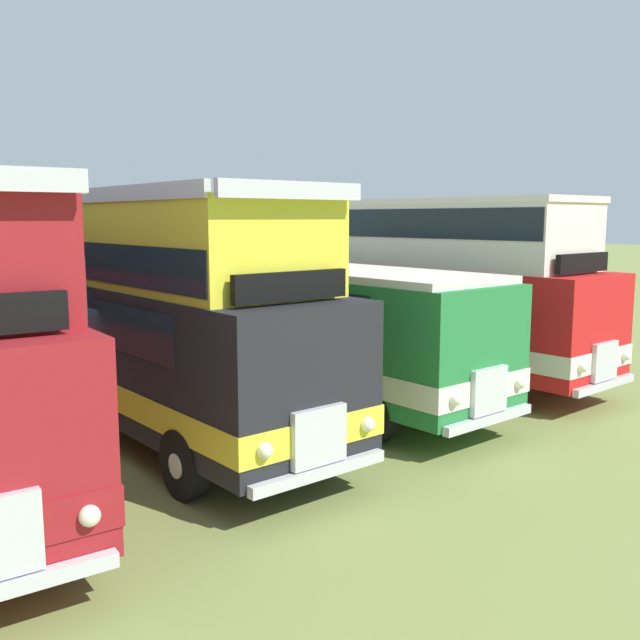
# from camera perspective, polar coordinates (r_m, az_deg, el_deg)

# --- Properties ---
(ground_plane) EXTENTS (200.00, 200.00, 0.00)m
(ground_plane) POSITION_cam_1_polar(r_m,az_deg,el_deg) (13.81, -21.66, -9.27)
(ground_plane) COLOR olive
(bus_fourth_in_row) EXTENTS (2.86, 11.05, 4.52)m
(bus_fourth_in_row) POSITION_cam_1_polar(r_m,az_deg,el_deg) (14.01, -14.77, 1.18)
(bus_fourth_in_row) COLOR black
(bus_fourth_in_row) RESTS_ON ground
(bus_fifth_in_row) EXTENTS (2.92, 11.10, 2.99)m
(bus_fifth_in_row) POSITION_cam_1_polar(r_m,az_deg,el_deg) (16.10, -2.32, 0.17)
(bus_fifth_in_row) COLOR #237538
(bus_fifth_in_row) RESTS_ON ground
(bus_sixth_in_row) EXTENTS (3.03, 10.87, 4.49)m
(bus_sixth_in_row) POSITION_cam_1_polar(r_m,az_deg,el_deg) (18.54, 7.17, 3.42)
(bus_sixth_in_row) COLOR red
(bus_sixth_in_row) RESTS_ON ground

